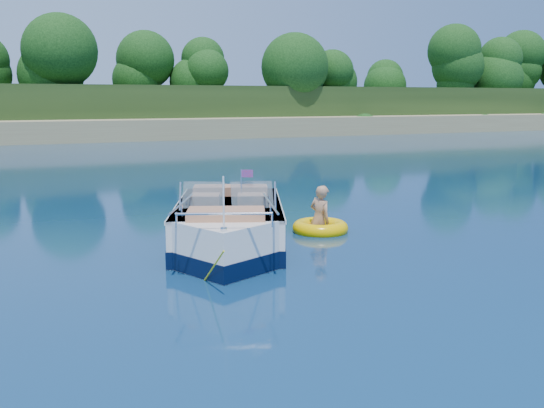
% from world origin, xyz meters
% --- Properties ---
extents(ground, '(160.00, 160.00, 0.00)m').
position_xyz_m(ground, '(0.00, 0.00, 0.00)').
color(ground, '#092040').
rests_on(ground, ground).
extents(shoreline, '(170.00, 59.00, 6.00)m').
position_xyz_m(shoreline, '(0.00, 63.77, 0.98)').
color(shoreline, '#8C7C51').
rests_on(shoreline, ground).
extents(treeline, '(150.00, 7.12, 8.19)m').
position_xyz_m(treeline, '(0.04, 41.01, 5.55)').
color(treeline, black).
rests_on(treeline, ground).
extents(motorboat, '(3.48, 5.68, 1.99)m').
position_xyz_m(motorboat, '(0.09, 2.62, 0.39)').
color(motorboat, white).
rests_on(motorboat, ground).
extents(tow_tube, '(1.57, 1.57, 0.34)m').
position_xyz_m(tow_tube, '(2.51, 3.23, 0.09)').
color(tow_tube, '#FFC200').
rests_on(tow_tube, ground).
extents(boy, '(0.65, 0.94, 1.69)m').
position_xyz_m(boy, '(2.48, 3.27, 0.00)').
color(boy, tan).
rests_on(boy, ground).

